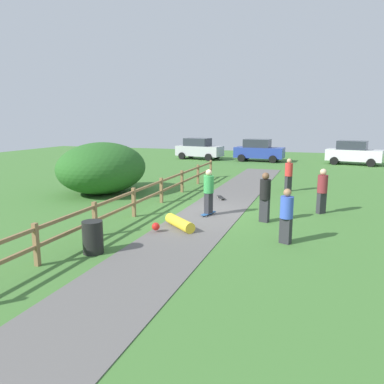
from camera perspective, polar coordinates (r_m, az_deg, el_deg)
The scene contains 15 objects.
ground_plane at distance 14.60m, azimuth 2.73°, elevation -3.36°, with size 60.00×60.00×0.00m, color #427533.
asphalt_path at distance 14.60m, azimuth 2.73°, elevation -3.32°, with size 2.40×28.00×0.02m, color #605E5B.
wooden_fence at distance 15.37m, azimuth -6.59°, elevation -0.15°, with size 0.12×18.12×1.10m.
bush_large at distance 19.08m, azimuth -13.45°, elevation 3.57°, with size 4.08×4.90×2.51m, color #286023.
trash_bin at distance 10.66m, azimuth -14.78°, elevation -6.63°, with size 0.56×0.56×0.90m, color black.
skater_riding at distance 14.17m, azimuth 2.54°, elevation 0.32°, with size 0.47×0.82×1.75m.
skater_fallen at distance 12.59m, azimuth -2.18°, elevation -4.75°, with size 1.39×1.41×0.36m.
skateboard_loose at distance 17.30m, azimuth 4.41°, elevation -0.82°, with size 0.58×0.79×0.08m.
bystander_red at distance 19.68m, azimuth 14.42°, elevation 2.75°, with size 0.53×0.53×1.67m.
bystander_black at distance 13.53m, azimuth 11.00°, elevation -0.42°, with size 0.47×0.47×1.78m.
bystander_blue at distance 11.33m, azimuth 14.10°, elevation -3.20°, with size 0.50×0.50×1.64m.
bystander_maroon at distance 15.33m, azimuth 19.11°, elevation 0.44°, with size 0.54×0.54×1.76m.
parked_car_white at distance 33.15m, azimuth 23.26°, elevation 5.47°, with size 4.45×2.63×1.92m.
parked_car_silver at distance 34.76m, azimuth 1.06°, elevation 6.57°, with size 4.42×2.50×1.92m.
parked_car_blue at distance 33.47m, azimuth 10.06°, elevation 6.23°, with size 4.29×2.18×1.92m.
Camera 1 is at (3.96, -13.58, 3.60)m, focal length 35.24 mm.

